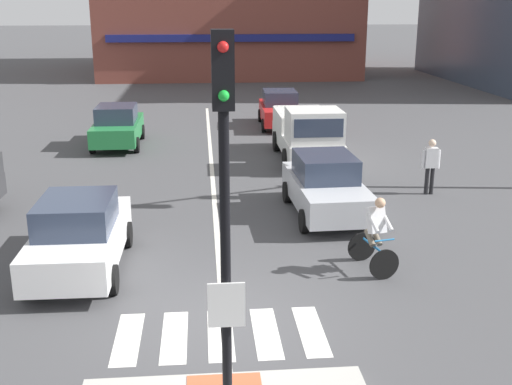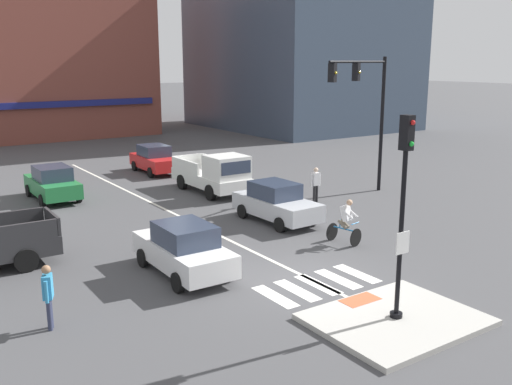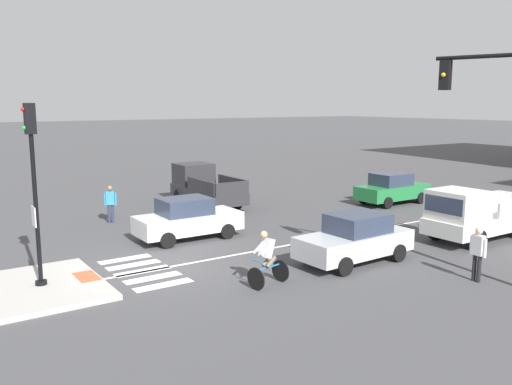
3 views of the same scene
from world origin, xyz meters
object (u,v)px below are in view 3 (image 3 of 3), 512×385
pickup_truck_charcoal_cross_left (203,187)px  cyclist (267,257)px  car_white_westbound_near (188,219)px  car_silver_eastbound_mid (355,239)px  pedestrian_at_curb_left (110,201)px  signal_pole (34,178)px  pickup_truck_white_eastbound_far (475,216)px  pedestrian_waiting_far_side (478,250)px  car_green_westbound_distant (392,189)px

pickup_truck_charcoal_cross_left → cyclist: size_ratio=3.06×
pickup_truck_charcoal_cross_left → car_white_westbound_near: bearing=-33.4°
car_silver_eastbound_mid → pedestrian_at_curb_left: bearing=-155.4°
signal_pole → cyclist: size_ratio=3.05×
signal_pole → pickup_truck_charcoal_cross_left: bearing=131.3°
signal_pole → pedestrian_at_curb_left: signal_pole is taller
pickup_truck_white_eastbound_far → cyclist: (-0.18, -9.68, -0.11)m
pickup_truck_charcoal_cross_left → pedestrian_waiting_far_side: (15.29, 0.96, 0.00)m
signal_pole → pedestrian_at_curb_left: size_ratio=3.07×
pickup_truck_charcoal_cross_left → pedestrian_waiting_far_side: pickup_truck_charcoal_cross_left is taller
car_silver_eastbound_mid → pickup_truck_charcoal_cross_left: pickup_truck_charcoal_cross_left is taller
pickup_truck_charcoal_cross_left → pedestrian_at_curb_left: (1.41, -5.43, 0.00)m
pickup_truck_white_eastbound_far → cyclist: 9.68m
pickup_truck_white_eastbound_far → pedestrian_at_curb_left: pickup_truck_white_eastbound_far is taller
pickup_truck_white_eastbound_far → pickup_truck_charcoal_cross_left: size_ratio=0.99×
signal_pole → car_silver_eastbound_mid: bearing=72.0°
car_white_westbound_near → pedestrian_waiting_far_side: size_ratio=2.46×
pickup_truck_white_eastbound_far → cyclist: size_ratio=3.04×
pickup_truck_white_eastbound_far → pickup_truck_charcoal_cross_left: (-12.33, -5.20, 0.00)m
pickup_truck_charcoal_cross_left → car_green_westbound_distant: bearing=58.3°
car_green_westbound_distant → pickup_truck_charcoal_cross_left: size_ratio=0.80×
cyclist → pickup_truck_charcoal_cross_left: bearing=159.8°
car_white_westbound_near → pickup_truck_white_eastbound_far: size_ratio=0.81×
car_silver_eastbound_mid → cyclist: cyclist is taller
car_silver_eastbound_mid → pickup_truck_charcoal_cross_left: bearing=176.8°
pickup_truck_white_eastbound_far → cyclist: pickup_truck_white_eastbound_far is taller
pickup_truck_white_eastbound_far → pedestrian_at_curb_left: 15.24m
pickup_truck_white_eastbound_far → pickup_truck_charcoal_cross_left: same height
car_white_westbound_near → pedestrian_at_curb_left: pedestrian_at_curb_left is taller
car_green_westbound_distant → pedestrian_waiting_far_side: bearing=-36.7°
car_white_westbound_near → cyclist: bearing=-5.4°
car_silver_eastbound_mid → pedestrian_waiting_far_side: bearing=25.0°
pedestrian_at_curb_left → pedestrian_waiting_far_side: same height
signal_pole → pedestrian_at_curb_left: 8.96m
car_green_westbound_distant → car_silver_eastbound_mid: size_ratio=0.99×
pedestrian_at_curb_left → pedestrian_waiting_far_side: 15.27m
car_white_westbound_near → car_silver_eastbound_mid: bearing=28.6°
pickup_truck_charcoal_cross_left → car_silver_eastbound_mid: bearing=-3.2°
pedestrian_waiting_far_side → pickup_truck_charcoal_cross_left: bearing=-176.4°
signal_pole → pedestrian_at_curb_left: (-7.38, 4.58, -2.24)m
car_white_westbound_near → pedestrian_waiting_far_side: 10.56m
signal_pole → pedestrian_waiting_far_side: signal_pole is taller
car_green_westbound_distant → car_silver_eastbound_mid: bearing=-54.2°
car_silver_eastbound_mid → pedestrian_waiting_far_side: (3.46, 1.62, 0.17)m
signal_pole → pickup_truck_white_eastbound_far: signal_pole is taller
pickup_truck_charcoal_cross_left → pedestrian_at_curb_left: size_ratio=3.07×
car_green_westbound_distant → pedestrian_at_curb_left: 14.41m
signal_pole → car_white_westbound_near: (-2.88, 6.11, -2.41)m
signal_pole → car_green_westbound_distant: (-3.55, 18.47, -2.41)m
car_green_westbound_distant → car_white_westbound_near: size_ratio=1.00×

